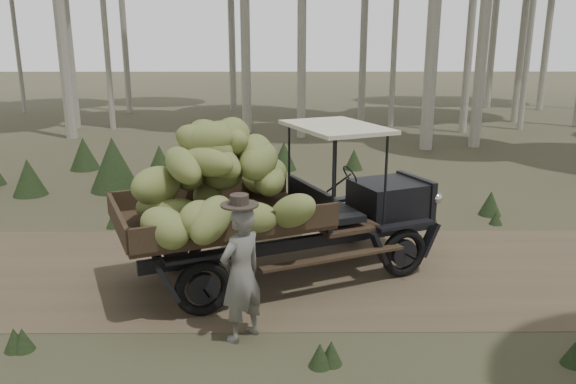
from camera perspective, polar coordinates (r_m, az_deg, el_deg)
name	(u,v)px	position (r m, az deg, el deg)	size (l,w,h in m)	color
ground	(252,272)	(9.34, -3.64, -8.10)	(120.00, 120.00, 0.00)	#473D2B
dirt_track	(252,272)	(9.34, -3.64, -8.08)	(70.00, 4.00, 0.01)	brown
banana_truck	(247,187)	(8.44, -4.22, 0.49)	(5.40, 3.71, 2.67)	black
farmer	(241,272)	(7.05, -4.79, -8.15)	(0.74, 0.75, 1.90)	#63615A
undergrowth	(180,263)	(8.39, -10.90, -7.10)	(23.37, 22.72, 1.36)	#233319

